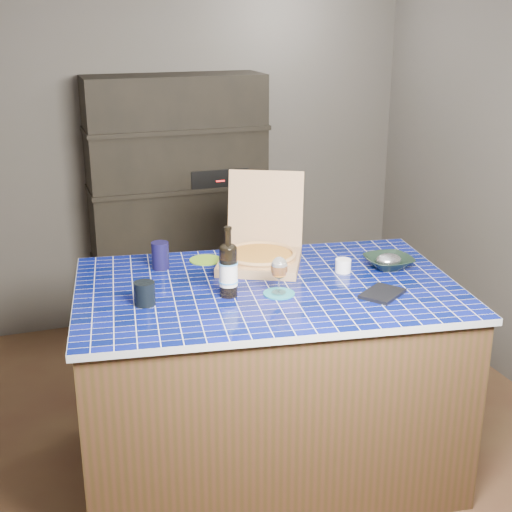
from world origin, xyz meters
name	(u,v)px	position (x,y,z in m)	size (l,w,h in m)	color
room	(246,214)	(0.00, 0.00, 1.25)	(3.50, 3.50, 3.50)	brown
shelving_unit	(179,206)	(0.00, 1.53, 0.90)	(1.20, 0.41, 1.80)	black
kitchen_island	(267,377)	(0.01, -0.28, 0.49)	(1.92, 1.37, 0.98)	#482C1C
pizza_box	(260,253)	(0.08, 0.01, 1.04)	(0.57, 0.61, 0.43)	#A47C54
mead_bottle	(228,269)	(-0.20, -0.34, 1.11)	(0.09, 0.09, 0.33)	black
teal_trivet	(279,294)	(0.02, -0.40, 0.98)	(0.14, 0.14, 0.01)	#197986
wine_glass	(279,269)	(0.02, -0.40, 1.10)	(0.08, 0.08, 0.17)	white
tumbler	(145,294)	(-0.58, -0.32, 1.03)	(0.09, 0.09, 0.10)	black
dvd_case	(382,294)	(0.46, -0.56, 0.99)	(0.14, 0.20, 0.02)	black
bowl	(389,262)	(0.67, -0.24, 1.01)	(0.23, 0.23, 0.06)	black
foil_contents	(389,260)	(0.67, -0.24, 1.02)	(0.13, 0.11, 0.06)	silver
white_jar	(343,266)	(0.43, -0.23, 1.01)	(0.08, 0.08, 0.07)	white
navy_cup	(160,255)	(-0.41, 0.12, 1.05)	(0.09, 0.09, 0.14)	black
green_trivet	(206,260)	(-0.17, 0.16, 0.98)	(0.17, 0.17, 0.01)	#6CA222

